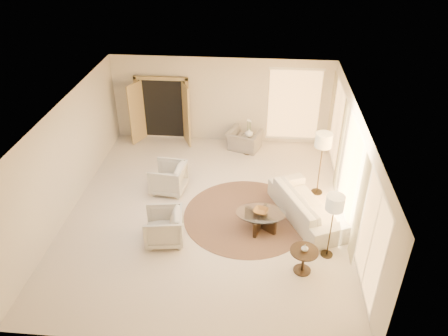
# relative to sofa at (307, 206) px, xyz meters

# --- Properties ---
(room) EXTENTS (7.04, 8.04, 2.83)m
(room) POSITION_rel_sofa_xyz_m (-2.51, 0.01, 1.03)
(room) COLOR beige
(room) RESTS_ON ground
(windows_right) EXTENTS (0.10, 6.40, 2.40)m
(windows_right) POSITION_rel_sofa_xyz_m (0.94, 0.11, 0.98)
(windows_right) COLOR #FFBC66
(windows_right) RESTS_ON room
(window_back_corner) EXTENTS (1.70, 0.10, 2.40)m
(window_back_corner) POSITION_rel_sofa_xyz_m (-0.21, 3.96, 0.98)
(window_back_corner) COLOR #FFBC66
(window_back_corner) RESTS_ON room
(curtains_right) EXTENTS (0.06, 5.20, 2.60)m
(curtains_right) POSITION_rel_sofa_xyz_m (0.89, 1.01, 0.93)
(curtains_right) COLOR #BBB38A
(curtains_right) RESTS_ON room
(french_doors) EXTENTS (1.95, 0.66, 2.16)m
(french_doors) POSITION_rel_sofa_xyz_m (-4.41, 3.83, 0.70)
(french_doors) COLOR tan
(french_doors) RESTS_ON room
(area_rug) EXTENTS (3.88, 3.88, 0.01)m
(area_rug) POSITION_rel_sofa_xyz_m (-1.49, -0.09, -0.36)
(area_rug) COLOR #3A2419
(area_rug) RESTS_ON room
(sofa) EXTENTS (1.93, 2.68, 0.73)m
(sofa) POSITION_rel_sofa_xyz_m (0.00, 0.00, 0.00)
(sofa) COLOR beige
(sofa) RESTS_ON room
(armchair_left) EXTENTS (0.92, 0.97, 0.91)m
(armchair_left) POSITION_rel_sofa_xyz_m (-3.68, 0.88, 0.09)
(armchair_left) COLOR beige
(armchair_left) RESTS_ON room
(armchair_right) EXTENTS (0.92, 0.97, 0.89)m
(armchair_right) POSITION_rel_sofa_xyz_m (-3.37, -1.18, 0.08)
(armchair_right) COLOR beige
(armchair_right) RESTS_ON room
(accent_chair) EXTENTS (1.13, 0.92, 0.85)m
(accent_chair) POSITION_rel_sofa_xyz_m (-1.73, 3.41, 0.06)
(accent_chair) COLOR gray
(accent_chair) RESTS_ON room
(coffee_table) EXTENTS (1.55, 1.55, 0.45)m
(coffee_table) POSITION_rel_sofa_xyz_m (-1.14, -0.50, -0.09)
(coffee_table) COLOR black
(coffee_table) RESTS_ON room
(end_table) EXTENTS (0.61, 0.61, 0.58)m
(end_table) POSITION_rel_sofa_xyz_m (-0.20, -1.90, 0.03)
(end_table) COLOR black
(end_table) RESTS_ON room
(side_table) EXTENTS (0.50, 0.50, 0.58)m
(side_table) POSITION_rel_sofa_xyz_m (-1.58, 3.20, -0.02)
(side_table) COLOR #30281A
(side_table) RESTS_ON room
(floor_lamp_near) EXTENTS (0.44, 0.44, 1.81)m
(floor_lamp_near) POSITION_rel_sofa_xyz_m (0.39, 1.14, 1.18)
(floor_lamp_near) COLOR #30281A
(floor_lamp_near) RESTS_ON room
(floor_lamp_far) EXTENTS (0.39, 0.39, 1.63)m
(floor_lamp_far) POSITION_rel_sofa_xyz_m (0.39, -1.35, 1.02)
(floor_lamp_far) COLOR #30281A
(floor_lamp_far) RESTS_ON room
(bowl) EXTENTS (0.44, 0.44, 0.09)m
(bowl) POSITION_rel_sofa_xyz_m (-1.14, -0.50, 0.12)
(bowl) COLOR brown
(bowl) RESTS_ON coffee_table
(end_vase) EXTENTS (0.17, 0.17, 0.16)m
(end_vase) POSITION_rel_sofa_xyz_m (-0.20, -1.90, 0.29)
(end_vase) COLOR white
(end_vase) RESTS_ON end_table
(side_vase) EXTENTS (0.25, 0.25, 0.26)m
(side_vase) POSITION_rel_sofa_xyz_m (-1.58, 3.20, 0.34)
(side_vase) COLOR white
(side_vase) RESTS_ON side_table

